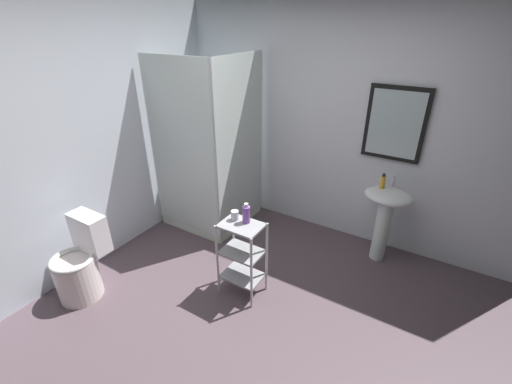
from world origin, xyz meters
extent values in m
cube|color=#54444B|center=(0.00, 0.00, -0.01)|extent=(4.20, 4.20, 0.02)
cube|color=white|center=(0.00, 1.85, 1.25)|extent=(4.20, 0.10, 2.50)
cube|color=black|center=(0.62, 1.78, 1.39)|extent=(0.56, 0.03, 0.72)
cube|color=silver|center=(0.62, 1.76, 1.39)|extent=(0.48, 0.01, 0.64)
cube|color=white|center=(-1.85, 0.00, 1.25)|extent=(0.10, 4.20, 2.50)
cube|color=white|center=(-1.31, 1.28, 0.05)|extent=(0.90, 0.90, 0.10)
cube|color=silver|center=(-1.31, 0.83, 1.05)|extent=(0.90, 0.02, 1.90)
cube|color=silver|center=(-0.86, 1.28, 1.05)|extent=(0.02, 0.90, 1.90)
cylinder|color=silver|center=(-0.86, 0.83, 1.05)|extent=(0.04, 0.04, 1.90)
cylinder|color=silver|center=(-1.31, 1.28, 0.10)|extent=(0.08, 0.08, 0.00)
cylinder|color=white|center=(0.72, 1.52, 0.34)|extent=(0.15, 0.15, 0.68)
ellipsoid|color=white|center=(0.72, 1.52, 0.75)|extent=(0.46, 0.37, 0.13)
cylinder|color=silver|center=(0.72, 1.64, 0.86)|extent=(0.03, 0.03, 0.10)
cylinder|color=white|center=(-1.48, -0.48, 0.20)|extent=(0.37, 0.37, 0.40)
torus|color=white|center=(-1.48, -0.48, 0.42)|extent=(0.37, 0.37, 0.04)
cube|color=white|center=(-1.48, -0.27, 0.58)|extent=(0.35, 0.17, 0.36)
cylinder|color=silver|center=(-0.42, 0.22, 0.37)|extent=(0.02, 0.02, 0.74)
cylinder|color=silver|center=(-0.06, 0.22, 0.37)|extent=(0.02, 0.02, 0.74)
cylinder|color=silver|center=(-0.42, 0.48, 0.37)|extent=(0.02, 0.02, 0.74)
cylinder|color=silver|center=(-0.06, 0.48, 0.37)|extent=(0.02, 0.02, 0.74)
cube|color=#99999E|center=(-0.24, 0.35, 0.18)|extent=(0.36, 0.26, 0.02)
cube|color=#99999E|center=(-0.24, 0.35, 0.45)|extent=(0.36, 0.26, 0.02)
cube|color=#99999E|center=(-0.24, 0.35, 0.73)|extent=(0.36, 0.26, 0.02)
cylinder|color=gold|center=(0.64, 1.54, 0.87)|extent=(0.05, 0.05, 0.12)
cylinder|color=black|center=(0.64, 1.54, 0.95)|extent=(0.03, 0.03, 0.03)
cylinder|color=purple|center=(-0.22, 0.40, 0.82)|extent=(0.07, 0.07, 0.15)
cylinder|color=silver|center=(-0.22, 0.40, 0.91)|extent=(0.04, 0.04, 0.03)
cylinder|color=silver|center=(-0.33, 0.39, 0.78)|extent=(0.07, 0.07, 0.09)
camera|label=1|loc=(1.12, -1.65, 2.30)|focal=23.61mm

